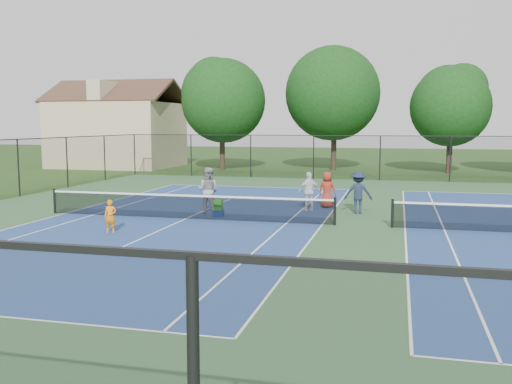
% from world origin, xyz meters
% --- Properties ---
extents(ground, '(140.00, 140.00, 0.00)m').
position_xyz_m(ground, '(0.00, 0.00, 0.00)').
color(ground, '#234716').
rests_on(ground, ground).
extents(court_pad, '(36.00, 36.00, 0.01)m').
position_xyz_m(court_pad, '(0.00, 0.00, 0.00)').
color(court_pad, '#2D512F').
rests_on(court_pad, ground).
extents(tennis_court_left, '(12.00, 23.83, 1.07)m').
position_xyz_m(tennis_court_left, '(-7.00, 0.00, 0.10)').
color(tennis_court_left, navy).
rests_on(tennis_court_left, ground).
extents(perimeter_fence, '(36.08, 36.08, 3.02)m').
position_xyz_m(perimeter_fence, '(0.00, 0.00, 1.60)').
color(perimeter_fence, black).
rests_on(perimeter_fence, ground).
extents(tree_back_a, '(6.80, 6.80, 9.15)m').
position_xyz_m(tree_back_a, '(-13.00, 24.00, 6.04)').
color(tree_back_a, '#2D2116').
rests_on(tree_back_a, ground).
extents(tree_back_b, '(7.60, 7.60, 10.03)m').
position_xyz_m(tree_back_b, '(-4.00, 26.00, 6.60)').
color(tree_back_b, '#2D2116').
rests_on(tree_back_b, ground).
extents(tree_back_c, '(6.00, 6.00, 8.40)m').
position_xyz_m(tree_back_c, '(5.00, 25.00, 5.48)').
color(tree_back_c, '#2D2116').
rests_on(tree_back_c, ground).
extents(clapboard_house, '(10.80, 8.10, 7.65)m').
position_xyz_m(clapboard_house, '(-23.00, 25.00, 3.09)').
color(clapboard_house, tan).
rests_on(clapboard_house, ground).
extents(child_player, '(0.48, 0.37, 1.16)m').
position_xyz_m(child_player, '(-8.54, -3.34, 0.58)').
color(child_player, orange).
rests_on(child_player, ground).
extents(instructor, '(1.05, 0.87, 1.96)m').
position_xyz_m(instructor, '(-6.62, 1.67, 0.98)').
color(instructor, gray).
rests_on(instructor, ground).
extents(bystander_a, '(1.08, 0.83, 1.71)m').
position_xyz_m(bystander_a, '(-2.55, 3.40, 0.86)').
color(bystander_a, silver).
rests_on(bystander_a, ground).
extents(bystander_b, '(1.20, 0.71, 1.83)m').
position_xyz_m(bystander_b, '(-0.40, 3.05, 0.91)').
color(bystander_b, '#192238').
rests_on(bystander_b, ground).
extents(bystander_c, '(0.89, 0.66, 1.64)m').
position_xyz_m(bystander_c, '(-1.89, 4.45, 0.82)').
color(bystander_c, maroon).
rests_on(bystander_c, ground).
extents(ball_crate, '(0.42, 0.33, 0.28)m').
position_xyz_m(ball_crate, '(-5.92, 0.87, 0.14)').
color(ball_crate, navy).
rests_on(ball_crate, ground).
extents(ball_hopper, '(0.37, 0.32, 0.43)m').
position_xyz_m(ball_hopper, '(-5.92, 0.87, 0.50)').
color(ball_hopper, '#259D1B').
rests_on(ball_hopper, ball_crate).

